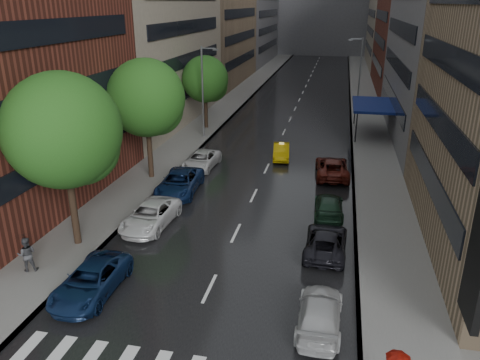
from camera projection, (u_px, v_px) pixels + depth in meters
ground at (183, 343)px, 19.24m from camera, size 220.00×220.00×0.00m
road at (298, 103)px, 64.92m from camera, size 14.00×140.00×0.01m
sidewalk_left at (235, 100)px, 66.64m from camera, size 4.00×140.00×0.15m
sidewalk_right at (365, 105)px, 63.15m from camera, size 4.00×140.00×0.15m
tree_near at (63, 131)px, 24.61m from camera, size 6.22×6.22×9.91m
tree_mid at (146, 98)px, 34.92m from camera, size 5.87×5.87×9.35m
tree_far at (205, 79)px, 49.83m from camera, size 4.95×4.95×7.89m
taxi at (281, 151)px, 41.65m from camera, size 1.83×4.14×1.32m
parked_cars_left at (164, 200)px, 31.21m from camera, size 2.94×23.64×1.58m
parked_cars_right at (328, 211)px, 29.72m from camera, size 2.92×24.11×1.52m
ped_black_umbrella at (26, 249)px, 23.74m from camera, size 1.13×1.05×2.09m
street_lamp_left at (203, 90)px, 46.40m from camera, size 1.74×0.22×9.00m
street_lamp_right at (359, 74)px, 57.11m from camera, size 1.74×0.22×9.00m
awning at (373, 105)px, 48.35m from camera, size 4.00×8.00×3.12m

